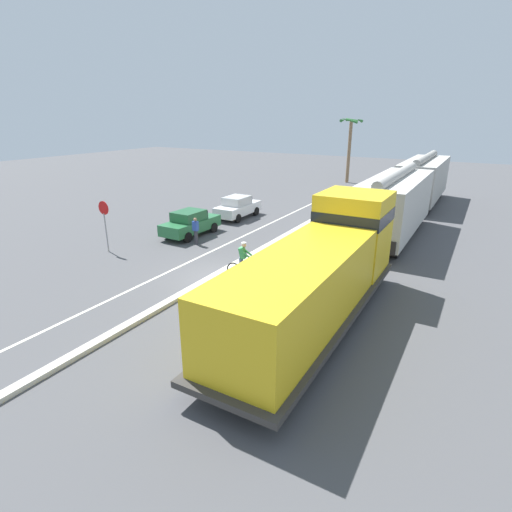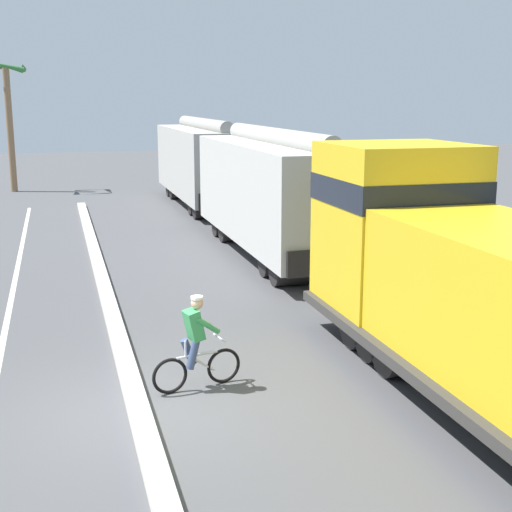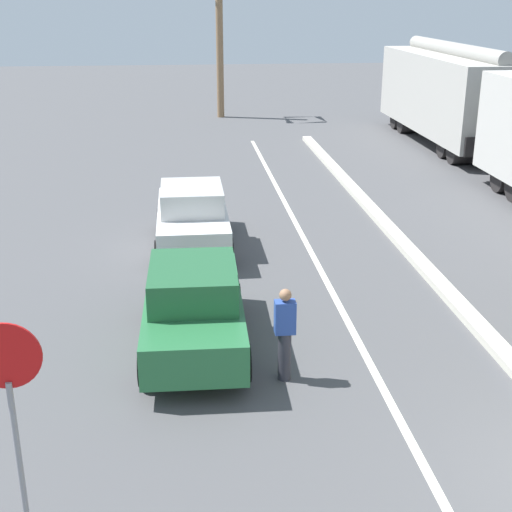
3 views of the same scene
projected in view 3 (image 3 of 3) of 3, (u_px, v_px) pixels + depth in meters
name	position (u px, v px, depth m)	size (l,w,h in m)	color
median_curb	(459.00, 305.00, 14.52)	(0.36, 36.00, 0.16)	beige
lane_stripe	(344.00, 314.00, 14.30)	(0.14, 36.00, 0.01)	silver
hopper_car_middle	(450.00, 95.00, 29.78)	(2.90, 10.60, 4.18)	#AEABA3
parked_car_green	(194.00, 306.00, 12.71)	(1.90, 4.24, 1.62)	#286B3D
parked_car_white	(192.00, 216.00, 17.80)	(1.84, 4.20, 1.62)	silver
stop_sign	(11.00, 396.00, 7.58)	(0.76, 0.08, 2.88)	gray
palm_tree_near	(219.00, 18.00, 35.45)	(2.18, 2.19, 7.11)	#846647
pedestrian_by_cars	(285.00, 333.00, 11.62)	(0.34, 0.22, 1.62)	#33333D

